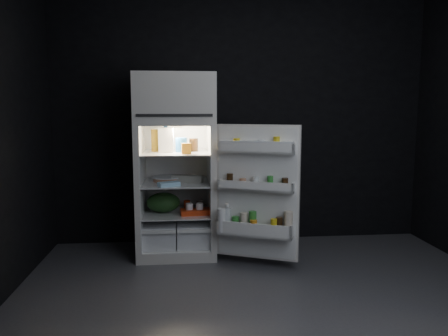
{
  "coord_description": "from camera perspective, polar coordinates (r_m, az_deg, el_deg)",
  "views": [
    {
      "loc": [
        -0.65,
        -3.01,
        1.45
      ],
      "look_at": [
        -0.26,
        1.0,
        0.9
      ],
      "focal_mm": 35.0,
      "sensor_mm": 36.0,
      "label": 1
    }
  ],
  "objects": [
    {
      "name": "fridge_door",
      "position": [
        3.94,
        4.26,
        -3.45
      ],
      "size": [
        0.74,
        0.46,
        1.22
      ],
      "color": "silver",
      "rests_on": "ground"
    },
    {
      "name": "small_carton",
      "position": [
        4.12,
        -4.95,
        2.54
      ],
      "size": [
        0.09,
        0.07,
        0.1
      ],
      "primitive_type": "cube",
      "rotation": [
        0.0,
        0.0,
        0.09
      ],
      "color": "orange",
      "rests_on": "refrigerator"
    },
    {
      "name": "produce_bag",
      "position": [
        4.39,
        -7.93,
        -4.48
      ],
      "size": [
        0.34,
        0.29,
        0.2
      ],
      "primitive_type": "ellipsoid",
      "rotation": [
        0.0,
        0.0,
        -0.03
      ],
      "color": "#193815",
      "rests_on": "refrigerator"
    },
    {
      "name": "small_can_red",
      "position": [
        4.51,
        -4.87,
        -4.78
      ],
      "size": [
        0.08,
        0.08,
        0.09
      ],
      "primitive_type": "cylinder",
      "rotation": [
        0.0,
        0.0,
        0.14
      ],
      "color": "red",
      "rests_on": "refrigerator"
    },
    {
      "name": "wrapped_pkg",
      "position": [
        4.52,
        -4.34,
        -1.14
      ],
      "size": [
        0.13,
        0.12,
        0.05
      ],
      "primitive_type": "cube",
      "rotation": [
        0.0,
        0.0,
        -0.37
      ],
      "color": "beige",
      "rests_on": "refrigerator"
    },
    {
      "name": "amber_bottle",
      "position": [
        4.4,
        -8.99,
        3.58
      ],
      "size": [
        0.08,
        0.08,
        0.22
      ],
      "primitive_type": "cylinder",
      "rotation": [
        0.0,
        0.0,
        0.08
      ],
      "color": "#AE7F1B",
      "rests_on": "refrigerator"
    },
    {
      "name": "yogurt_tray",
      "position": [
        4.28,
        -3.75,
        -5.73
      ],
      "size": [
        0.3,
        0.18,
        0.05
      ],
      "primitive_type": "cube",
      "rotation": [
        0.0,
        0.0,
        0.08
      ],
      "color": "red",
      "rests_on": "refrigerator"
    },
    {
      "name": "wall_back",
      "position": [
        4.76,
        2.3,
        6.56
      ],
      "size": [
        4.0,
        0.0,
        2.7
      ],
      "primitive_type": "cube",
      "color": "black",
      "rests_on": "ground"
    },
    {
      "name": "flat_package",
      "position": [
        4.13,
        -7.22,
        -2.1
      ],
      "size": [
        0.22,
        0.17,
        0.04
      ],
      "primitive_type": "cube",
      "rotation": [
        0.0,
        0.0,
        0.42
      ],
      "color": "#9BD1EF",
      "rests_on": "refrigerator"
    },
    {
      "name": "wall_front",
      "position": [
        1.47,
        20.86,
        3.43
      ],
      "size": [
        4.0,
        0.0,
        2.7
      ],
      "primitive_type": "cube",
      "color": "black",
      "rests_on": "ground"
    },
    {
      "name": "egg_carton",
      "position": [
        4.33,
        -4.79,
        -1.41
      ],
      "size": [
        0.32,
        0.19,
        0.07
      ],
      "primitive_type": "cube",
      "rotation": [
        0.0,
        0.0,
        -0.28
      ],
      "color": "gray",
      "rests_on": "refrigerator"
    },
    {
      "name": "small_can_silver",
      "position": [
        4.51,
        -3.18,
        -4.78
      ],
      "size": [
        0.07,
        0.07,
        0.09
      ],
      "primitive_type": "cylinder",
      "rotation": [
        0.0,
        0.0,
        -0.04
      ],
      "color": "silver",
      "rests_on": "refrigerator"
    },
    {
      "name": "jam_jar",
      "position": [
        4.37,
        -3.99,
        3.04
      ],
      "size": [
        0.1,
        0.1,
        0.13
      ],
      "primitive_type": "cylinder",
      "rotation": [
        0.0,
        0.0,
        0.11
      ],
      "color": "black",
      "rests_on": "refrigerator"
    },
    {
      "name": "pie",
      "position": [
        4.41,
        -7.42,
        -1.48
      ],
      "size": [
        0.37,
        0.37,
        0.04
      ],
      "primitive_type": "cylinder",
      "rotation": [
        0.0,
        0.0,
        0.41
      ],
      "color": "#A57557",
      "rests_on": "refrigerator"
    },
    {
      "name": "mayo_jar",
      "position": [
        4.31,
        -5.59,
        3.02
      ],
      "size": [
        0.15,
        0.15,
        0.14
      ],
      "primitive_type": "cylinder",
      "rotation": [
        0.0,
        0.0,
        0.4
      ],
      "color": "#1D5BA0",
      "rests_on": "refrigerator"
    },
    {
      "name": "milk_jug",
      "position": [
        4.31,
        -7.55,
        3.66
      ],
      "size": [
        0.15,
        0.15,
        0.24
      ],
      "primitive_type": "cube",
      "rotation": [
        0.0,
        0.0,
        -0.04
      ],
      "color": "white",
      "rests_on": "refrigerator"
    },
    {
      "name": "refrigerator",
      "position": [
        4.36,
        -6.31,
        1.21
      ],
      "size": [
        0.76,
        0.71,
        1.78
      ],
      "color": "silver",
      "rests_on": "ground"
    },
    {
      "name": "floor",
      "position": [
        3.4,
        6.29,
        -17.49
      ],
      "size": [
        4.0,
        3.4,
        0.0
      ],
      "primitive_type": "cube",
      "color": "#49494E",
      "rests_on": "ground"
    }
  ]
}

